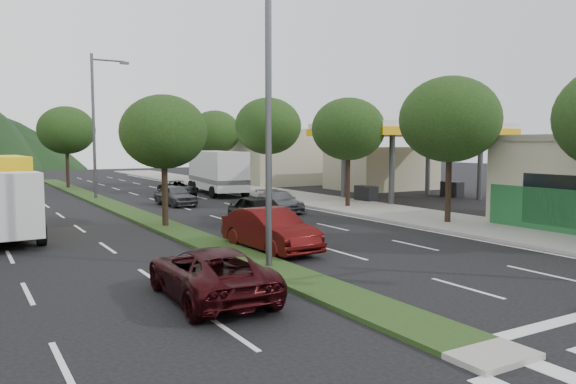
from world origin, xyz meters
TOP-DOWN VIEW (x-y plane):
  - ground at (0.00, 0.00)m, footprint 160.00×160.00m
  - sidewalk_right at (12.50, 25.00)m, footprint 5.00×90.00m
  - median at (0.00, 28.00)m, footprint 1.60×56.00m
  - gas_canopy at (19.00, 22.00)m, footprint 12.20×8.20m
  - bldg_right_far at (19.50, 44.00)m, footprint 10.00×16.00m
  - tree_r_b at (12.00, 12.00)m, footprint 4.80×4.80m
  - tree_r_c at (12.00, 20.00)m, footprint 4.40×4.40m
  - tree_r_d at (12.00, 30.00)m, footprint 5.00×5.00m
  - tree_r_e at (12.00, 40.00)m, footprint 4.60×4.60m
  - tree_med_near at (0.00, 18.00)m, footprint 4.00×4.00m
  - tree_med_far at (0.00, 44.00)m, footprint 4.80×4.80m
  - streetlight_near at (0.21, 8.00)m, footprint 2.60×0.25m
  - streetlight_mid at (0.21, 33.00)m, footprint 2.60×0.25m
  - suv_maroon at (-2.89, 5.83)m, footprint 2.45×4.89m
  - car_queue_a at (3.74, 15.64)m, footprint 1.98×4.52m
  - car_queue_b at (7.63, 20.64)m, footprint 2.06×4.23m
  - car_queue_c at (1.50, 10.64)m, footprint 1.89×4.76m
  - car_queue_d at (5.42, 31.67)m, footprint 2.32×4.50m
  - car_queue_e at (3.52, 26.67)m, footprint 1.91×3.97m
  - motorhome at (9.00, 32.69)m, footprint 3.68×8.84m

SIDE VIEW (x-z plane):
  - ground at x=0.00m, z-range 0.00..0.00m
  - median at x=0.00m, z-range 0.00..0.12m
  - sidewalk_right at x=12.50m, z-range 0.00..0.15m
  - car_queue_b at x=7.63m, z-range 0.00..1.19m
  - car_queue_d at x=5.42m, z-range 0.00..1.21m
  - car_queue_e at x=3.52m, z-range 0.00..1.31m
  - suv_maroon at x=-2.89m, z-range 0.00..1.33m
  - car_queue_a at x=3.74m, z-range 0.00..1.52m
  - car_queue_c at x=1.50m, z-range 0.00..1.54m
  - motorhome at x=9.00m, z-range 0.11..3.40m
  - bldg_right_far at x=19.50m, z-range 0.00..5.20m
  - tree_med_near at x=0.00m, z-range 1.42..7.44m
  - gas_canopy at x=19.00m, z-range 2.02..7.27m
  - tree_r_c at x=12.00m, z-range 1.51..7.99m
  - tree_r_e at x=12.00m, z-range 1.54..8.25m
  - tree_med_far at x=0.00m, z-range 1.54..8.47m
  - tree_r_b at x=12.00m, z-range 1.57..8.50m
  - tree_r_d at x=12.00m, z-range 1.60..8.76m
  - streetlight_near at x=0.21m, z-range 0.58..10.58m
  - streetlight_mid at x=0.21m, z-range 0.58..10.58m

